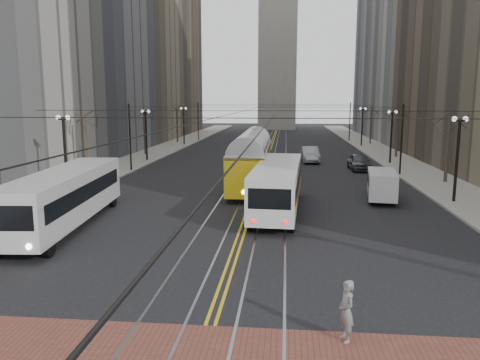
% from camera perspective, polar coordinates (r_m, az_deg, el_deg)
% --- Properties ---
extents(ground, '(260.00, 260.00, 0.00)m').
position_cam_1_polar(ground, '(16.11, -3.08, -15.74)').
color(ground, black).
rests_on(ground, ground).
extents(sidewalk_left, '(5.00, 140.00, 0.15)m').
position_cam_1_polar(sidewalk_left, '(62.21, -10.55, 3.19)').
color(sidewalk_left, gray).
rests_on(sidewalk_left, ground).
extents(sidewalk_right, '(5.00, 140.00, 0.15)m').
position_cam_1_polar(sidewalk_right, '(61.11, 17.63, 2.79)').
color(sidewalk_right, gray).
rests_on(sidewalk_right, ground).
extents(streetcar_rails, '(4.80, 130.00, 0.02)m').
position_cam_1_polar(streetcar_rails, '(59.82, 3.41, 3.02)').
color(streetcar_rails, gray).
rests_on(streetcar_rails, ground).
extents(centre_lines, '(0.42, 130.00, 0.01)m').
position_cam_1_polar(centre_lines, '(59.82, 3.41, 3.02)').
color(centre_lines, gold).
rests_on(centre_lines, ground).
extents(building_left_mid, '(16.00, 20.00, 34.00)m').
position_cam_1_polar(building_left_mid, '(67.21, -19.84, 17.75)').
color(building_left_mid, slate).
rests_on(building_left_mid, ground).
extents(building_left_far, '(16.00, 20.00, 40.00)m').
position_cam_1_polar(building_left_far, '(104.96, -10.21, 16.68)').
color(building_left_far, brown).
rests_on(building_left_far, ground).
extents(building_right_far, '(16.00, 20.00, 40.00)m').
position_cam_1_polar(building_right_far, '(103.86, 19.30, 16.38)').
color(building_right_far, slate).
rests_on(building_right_far, ground).
extents(lamp_posts, '(27.60, 57.20, 5.60)m').
position_cam_1_polar(lamp_posts, '(43.38, 2.61, 4.22)').
color(lamp_posts, black).
rests_on(lamp_posts, ground).
extents(street_trees, '(31.68, 53.28, 5.60)m').
position_cam_1_polar(street_trees, '(49.85, 3.01, 4.92)').
color(street_trees, '#382D23').
rests_on(street_trees, ground).
extents(trolley_wires, '(25.96, 120.00, 6.60)m').
position_cam_1_polar(trolley_wires, '(49.36, 2.99, 6.01)').
color(trolley_wires, black).
rests_on(trolley_wires, ground).
extents(transit_bus, '(3.61, 12.63, 3.11)m').
position_cam_1_polar(transit_bus, '(27.36, -20.53, -2.23)').
color(transit_bus, silver).
rests_on(transit_bus, ground).
extents(streetcar, '(2.81, 14.67, 3.45)m').
position_cam_1_polar(streetcar, '(38.13, 1.42, 1.85)').
color(streetcar, yellow).
rests_on(streetcar, ground).
extents(rear_bus, '(3.18, 11.79, 3.04)m').
position_cam_1_polar(rear_bus, '(29.29, 4.63, -0.96)').
color(rear_bus, silver).
rests_on(rear_bus, ground).
extents(cargo_van, '(2.46, 4.92, 2.09)m').
position_cam_1_polar(cargo_van, '(33.87, 16.89, -0.73)').
color(cargo_van, silver).
rests_on(cargo_van, ground).
extents(sedan_grey, '(2.10, 4.92, 1.66)m').
position_cam_1_polar(sedan_grey, '(48.55, 14.32, 2.17)').
color(sedan_grey, '#42454A').
rests_on(sedan_grey, ground).
extents(sedan_silver, '(2.08, 5.31, 1.72)m').
position_cam_1_polar(sedan_silver, '(53.68, 8.52, 3.09)').
color(sedan_silver, '#94969B').
rests_on(sedan_silver, ground).
extents(pedestrian_b, '(0.61, 0.76, 1.82)m').
position_cam_1_polar(pedestrian_b, '(14.31, 12.83, -15.29)').
color(pedestrian_b, slate).
rests_on(pedestrian_b, crosswalk_band).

